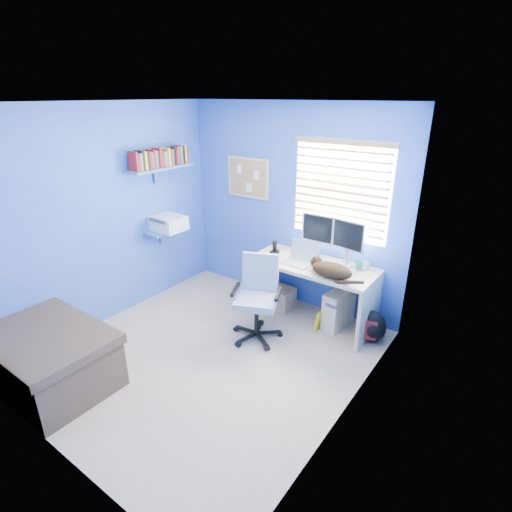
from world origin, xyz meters
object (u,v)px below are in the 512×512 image
Objects in this scene: desk at (311,292)px; tower_pc at (339,308)px; laptop at (298,255)px; office_chair at (257,308)px; cat at (332,270)px.

desk reaches higher than tower_pc.
tower_pc is (0.48, 0.17, -0.62)m from laptop.
tower_pc is at bearing 21.81° from laptop.
office_chair is at bearing -124.03° from tower_pc.
cat is 0.49× the size of office_chair.
desk is at bearing 33.00° from laptop.
laptop reaches higher than office_chair.
office_chair is at bearing -127.05° from cat.
tower_pc is (0.33, 0.08, -0.14)m from desk.
laptop is at bearing -152.79° from tower_pc.
laptop is at bearing -149.20° from desk.
cat is 0.92m from office_chair.
office_chair is (-0.17, -0.56, -0.50)m from laptop.
cat reaches higher than desk.
laptop reaches higher than tower_pc.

